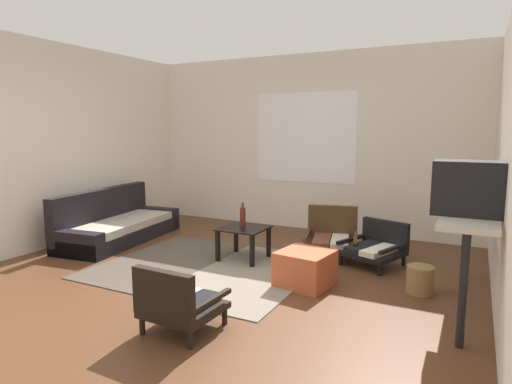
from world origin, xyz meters
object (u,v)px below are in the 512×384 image
object	(u,v)px
armchair_striped_foreground	(178,302)
wicker_basket	(420,280)
ottoman_orange	(305,268)
crt_television	(470,188)
couch	(117,226)
clay_vase	(471,190)
armchair_corner	(376,246)
console_shelf	(469,220)
glass_bottle	(243,216)
coffee_table	(244,234)
armchair_by_window	(331,235)

from	to	relation	value
armchair_striped_foreground	wicker_basket	bearing A→B (deg)	47.68
ottoman_orange	crt_television	bearing A→B (deg)	-7.16
couch	clay_vase	bearing A→B (deg)	1.41
armchair_corner	console_shelf	bearing A→B (deg)	-43.87
armchair_striped_foreground	glass_bottle	distance (m)	2.05
coffee_table	clay_vase	xyz separation A→B (m)	(2.41, 0.10, 0.68)
armchair_striped_foreground	console_shelf	xyz separation A→B (m)	(1.95, 1.53, 0.54)
crt_television	clay_vase	distance (m)	0.76
armchair_striped_foreground	ottoman_orange	size ratio (longest dim) A/B	1.13
console_shelf	clay_vase	size ratio (longest dim) A/B	5.53
coffee_table	ottoman_orange	world-z (taller)	coffee_table
armchair_striped_foreground	clay_vase	size ratio (longest dim) A/B	1.84
couch	ottoman_orange	world-z (taller)	couch
clay_vase	armchair_by_window	bearing A→B (deg)	158.76
armchair_by_window	ottoman_orange	size ratio (longest dim) A/B	1.55
armchair_corner	ottoman_orange	xyz separation A→B (m)	(-0.49, -1.03, -0.04)
clay_vase	console_shelf	bearing A→B (deg)	-90.00
couch	coffee_table	bearing A→B (deg)	0.21
coffee_table	armchair_corner	xyz separation A→B (m)	(1.45, 0.55, -0.10)
glass_bottle	wicker_basket	world-z (taller)	glass_bottle
console_shelf	wicker_basket	size ratio (longest dim) A/B	6.34
ottoman_orange	wicker_basket	xyz separation A→B (m)	(1.06, 0.30, -0.04)
armchair_by_window	wicker_basket	xyz separation A→B (m)	(1.15, -0.87, -0.11)
coffee_table	couch	bearing A→B (deg)	-179.79
armchair_by_window	armchair_striped_foreground	size ratio (longest dim) A/B	1.37
clay_vase	coffee_table	bearing A→B (deg)	-177.58
armchair_corner	ottoman_orange	bearing A→B (deg)	-115.41
clay_vase	glass_bottle	xyz separation A→B (m)	(-2.46, -0.03, -0.48)
armchair_corner	glass_bottle	world-z (taller)	glass_bottle
coffee_table	armchair_corner	world-z (taller)	armchair_corner
clay_vase	glass_bottle	bearing A→B (deg)	-179.25
armchair_corner	glass_bottle	distance (m)	1.61
glass_bottle	armchair_by_window	bearing A→B (deg)	34.25
wicker_basket	crt_television	bearing A→B (deg)	-51.76
clay_vase	crt_television	bearing A→B (deg)	-90.24
couch	armchair_by_window	world-z (taller)	couch
coffee_table	console_shelf	distance (m)	2.48
armchair_corner	coffee_table	bearing A→B (deg)	-159.16
ottoman_orange	crt_television	distance (m)	1.72
ottoman_orange	glass_bottle	xyz separation A→B (m)	(-1.02, 0.54, 0.34)
couch	ottoman_orange	bearing A→B (deg)	-8.81
couch	crt_television	world-z (taller)	crt_television
crt_television	glass_bottle	bearing A→B (deg)	163.56
ottoman_orange	wicker_basket	world-z (taller)	ottoman_orange
armchair_striped_foreground	wicker_basket	distance (m)	2.33
couch	coffee_table	world-z (taller)	couch
couch	clay_vase	world-z (taller)	clay_vase
armchair_striped_foreground	armchair_by_window	bearing A→B (deg)	80.94
console_shelf	wicker_basket	distance (m)	0.78
armchair_striped_foreground	wicker_basket	world-z (taller)	armchair_striped_foreground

